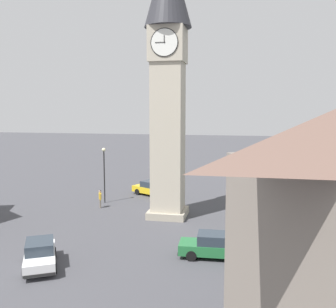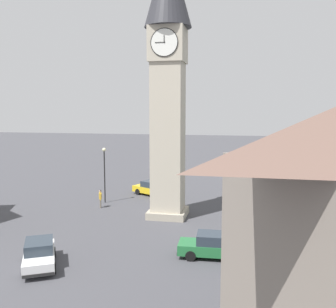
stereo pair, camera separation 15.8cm
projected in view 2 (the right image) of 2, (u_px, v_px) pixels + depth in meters
The scene contains 9 objects.
ground_plane at pixel (168, 216), 32.40m from camera, with size 200.00×200.00×0.00m, color #424247.
clock_tower at pixel (168, 58), 30.79m from camera, with size 3.87×3.87×22.83m.
car_blue_kerb at pixel (39, 254), 22.02m from camera, with size 3.46×4.43×1.53m.
car_silver_kerb at pixel (212, 245), 23.37m from camera, with size 4.20×1.96×1.53m.
car_red_corner at pixel (152, 188), 40.19m from camera, with size 4.44×3.43×1.53m.
pedestrian at pixel (100, 197), 35.07m from camera, with size 0.36×0.51×1.69m.
tree at pixel (313, 166), 32.45m from camera, with size 5.44×5.44×7.04m.
lamp_post at pixel (104, 167), 36.68m from camera, with size 0.36×0.36×5.44m.
road_sign at pixel (233, 189), 34.28m from camera, with size 0.60×0.07×2.80m.
Camera 2 is at (-6.45, 30.85, 9.24)m, focal length 40.13 mm.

